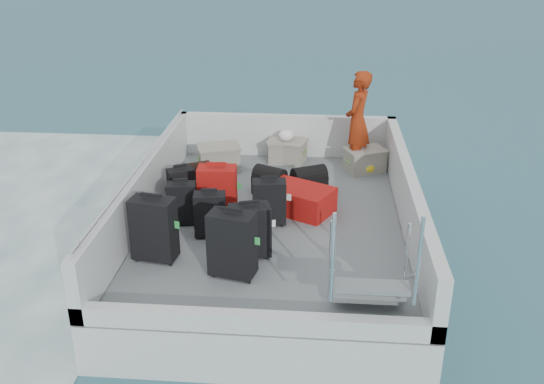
{
  "coord_description": "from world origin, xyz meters",
  "views": [
    {
      "loc": [
        0.57,
        -7.19,
        4.22
      ],
      "look_at": [
        -0.03,
        0.02,
        1.0
      ],
      "focal_mm": 40.0,
      "sensor_mm": 36.0,
      "label": 1
    }
  ],
  "objects_px": {
    "suitcase_1": "(182,204)",
    "crate_1": "(287,152)",
    "suitcase_5": "(218,192)",
    "crate_0": "(219,159)",
    "suitcase_6": "(250,232)",
    "passenger": "(357,121)",
    "suitcase_4": "(210,215)",
    "suitcase_7": "(269,203)",
    "suitcase_0": "(154,230)",
    "crate_3": "(365,161)",
    "suitcase_3": "(232,245)",
    "suitcase_2": "(182,187)",
    "suitcase_8": "(299,199)",
    "crate_2": "(286,152)"
  },
  "relations": [
    {
      "from": "crate_1",
      "to": "suitcase_3",
      "type": "bearing_deg",
      "value": -96.29
    },
    {
      "from": "suitcase_4",
      "to": "passenger",
      "type": "relative_size",
      "value": 0.36
    },
    {
      "from": "suitcase_4",
      "to": "passenger",
      "type": "xyz_separation_m",
      "value": [
        1.9,
        2.44,
        0.5
      ]
    },
    {
      "from": "suitcase_0",
      "to": "crate_3",
      "type": "xyz_separation_m",
      "value": [
        2.58,
        2.96,
        -0.21
      ]
    },
    {
      "from": "crate_3",
      "to": "passenger",
      "type": "xyz_separation_m",
      "value": [
        -0.14,
        0.1,
        0.62
      ]
    },
    {
      "from": "suitcase_1",
      "to": "suitcase_8",
      "type": "xyz_separation_m",
      "value": [
        1.5,
        0.5,
        -0.11
      ]
    },
    {
      "from": "suitcase_3",
      "to": "suitcase_8",
      "type": "xyz_separation_m",
      "value": [
        0.66,
        1.71,
        -0.21
      ]
    },
    {
      "from": "suitcase_8",
      "to": "suitcase_1",
      "type": "bearing_deg",
      "value": 136.13
    },
    {
      "from": "suitcase_4",
      "to": "crate_2",
      "type": "bearing_deg",
      "value": 66.93
    },
    {
      "from": "suitcase_1",
      "to": "suitcase_2",
      "type": "relative_size",
      "value": 1.07
    },
    {
      "from": "suitcase_0",
      "to": "crate_1",
      "type": "bearing_deg",
      "value": 76.94
    },
    {
      "from": "suitcase_4",
      "to": "crate_0",
      "type": "xyz_separation_m",
      "value": [
        -0.25,
        2.21,
        -0.1
      ]
    },
    {
      "from": "suitcase_0",
      "to": "crate_3",
      "type": "height_order",
      "value": "suitcase_0"
    },
    {
      "from": "suitcase_1",
      "to": "crate_2",
      "type": "xyz_separation_m",
      "value": [
        1.2,
        2.36,
        -0.12
      ]
    },
    {
      "from": "suitcase_3",
      "to": "crate_0",
      "type": "distance_m",
      "value": 3.19
    },
    {
      "from": "suitcase_4",
      "to": "crate_3",
      "type": "bearing_deg",
      "value": 42.12
    },
    {
      "from": "suitcase_3",
      "to": "suitcase_5",
      "type": "relative_size",
      "value": 1.1
    },
    {
      "from": "suitcase_4",
      "to": "suitcase_7",
      "type": "height_order",
      "value": "suitcase_7"
    },
    {
      "from": "suitcase_3",
      "to": "passenger",
      "type": "relative_size",
      "value": 0.48
    },
    {
      "from": "suitcase_2",
      "to": "suitcase_7",
      "type": "height_order",
      "value": "suitcase_7"
    },
    {
      "from": "suitcase_1",
      "to": "crate_1",
      "type": "bearing_deg",
      "value": 53.83
    },
    {
      "from": "suitcase_2",
      "to": "suitcase_3",
      "type": "relative_size",
      "value": 0.7
    },
    {
      "from": "suitcase_7",
      "to": "crate_2",
      "type": "height_order",
      "value": "suitcase_7"
    },
    {
      "from": "suitcase_0",
      "to": "suitcase_3",
      "type": "xyz_separation_m",
      "value": [
        0.95,
        -0.28,
        -0.0
      ]
    },
    {
      "from": "suitcase_0",
      "to": "passenger",
      "type": "distance_m",
      "value": 3.93
    },
    {
      "from": "crate_3",
      "to": "passenger",
      "type": "height_order",
      "value": "passenger"
    },
    {
      "from": "suitcase_5",
      "to": "crate_0",
      "type": "relative_size",
      "value": 1.12
    },
    {
      "from": "suitcase_3",
      "to": "suitcase_4",
      "type": "relative_size",
      "value": 1.32
    },
    {
      "from": "suitcase_2",
      "to": "crate_1",
      "type": "relative_size",
      "value": 0.94
    },
    {
      "from": "suitcase_5",
      "to": "suitcase_7",
      "type": "height_order",
      "value": "suitcase_5"
    },
    {
      "from": "suitcase_0",
      "to": "passenger",
      "type": "bearing_deg",
      "value": 60.54
    },
    {
      "from": "suitcase_4",
      "to": "crate_1",
      "type": "xyz_separation_m",
      "value": [
        0.8,
        2.67,
        -0.12
      ]
    },
    {
      "from": "suitcase_4",
      "to": "crate_3",
      "type": "height_order",
      "value": "suitcase_4"
    },
    {
      "from": "suitcase_1",
      "to": "suitcase_6",
      "type": "xyz_separation_m",
      "value": [
        0.98,
        -0.77,
        0.04
      ]
    },
    {
      "from": "crate_0",
      "to": "crate_1",
      "type": "relative_size",
      "value": 1.09
    },
    {
      "from": "suitcase_0",
      "to": "suitcase_4",
      "type": "xyz_separation_m",
      "value": [
        0.54,
        0.62,
        -0.09
      ]
    },
    {
      "from": "suitcase_0",
      "to": "passenger",
      "type": "xyz_separation_m",
      "value": [
        2.44,
        3.05,
        0.41
      ]
    },
    {
      "from": "passenger",
      "to": "suitcase_0",
      "type": "bearing_deg",
      "value": -19.44
    },
    {
      "from": "suitcase_1",
      "to": "crate_2",
      "type": "distance_m",
      "value": 2.65
    },
    {
      "from": "crate_0",
      "to": "crate_2",
      "type": "xyz_separation_m",
      "value": [
        1.04,
        0.45,
        -0.02
      ]
    },
    {
      "from": "suitcase_3",
      "to": "crate_1",
      "type": "bearing_deg",
      "value": 96.66
    },
    {
      "from": "suitcase_7",
      "to": "suitcase_8",
      "type": "xyz_separation_m",
      "value": [
        0.37,
        0.41,
        -0.13
      ]
    },
    {
      "from": "suitcase_6",
      "to": "crate_0",
      "type": "distance_m",
      "value": 2.8
    },
    {
      "from": "crate_1",
      "to": "passenger",
      "type": "relative_size",
      "value": 0.36
    },
    {
      "from": "suitcase_4",
      "to": "suitcase_6",
      "type": "relative_size",
      "value": 0.89
    },
    {
      "from": "suitcase_0",
      "to": "suitcase_6",
      "type": "xyz_separation_m",
      "value": [
        1.09,
        0.15,
        -0.06
      ]
    },
    {
      "from": "suitcase_2",
      "to": "crate_3",
      "type": "relative_size",
      "value": 0.93
    },
    {
      "from": "suitcase_1",
      "to": "crate_1",
      "type": "height_order",
      "value": "suitcase_1"
    },
    {
      "from": "suitcase_6",
      "to": "passenger",
      "type": "relative_size",
      "value": 0.41
    },
    {
      "from": "suitcase_8",
      "to": "crate_2",
      "type": "height_order",
      "value": "suitcase_8"
    }
  ]
}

